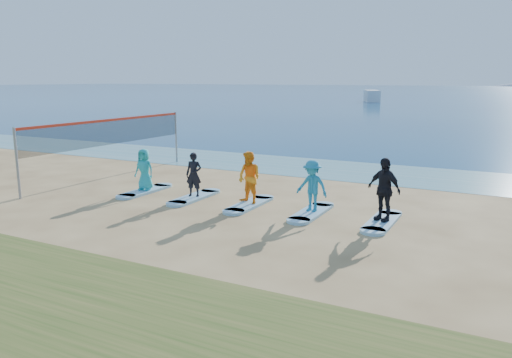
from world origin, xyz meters
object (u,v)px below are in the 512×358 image
at_px(boat_offshore_a, 371,102).
at_px(student_1, 194,175).
at_px(surfboard_4, 382,222).
at_px(surfboard_0, 145,191).
at_px(volleyball_net, 110,132).
at_px(surfboard_3, 311,212).
at_px(surfboard_1, 194,197).
at_px(student_3, 312,186).
at_px(surfboard_2, 249,204).
at_px(student_0, 144,169).
at_px(student_2, 249,178).
at_px(student_4, 384,189).

distance_m(boat_offshore_a, student_1, 78.39).
bearing_deg(student_1, surfboard_4, -13.78).
bearing_deg(student_1, surfboard_0, 166.22).
bearing_deg(boat_offshore_a, surfboard_4, -96.21).
bearing_deg(volleyball_net, surfboard_3, -9.66).
xyz_separation_m(surfboard_0, surfboard_1, (2.19, 0.00, 0.00)).
bearing_deg(student_3, surfboard_2, -172.46).
relative_size(volleyball_net, surfboard_1, 4.13).
height_order(boat_offshore_a, surfboard_1, boat_offshore_a).
xyz_separation_m(boat_offshore_a, surfboard_1, (13.96, -77.13, 0.04)).
distance_m(student_0, surfboard_1, 2.33).
height_order(surfboard_1, surfboard_3, same).
xyz_separation_m(student_0, student_2, (4.38, 0.00, 0.09)).
height_order(surfboard_3, student_4, student_4).
height_order(boat_offshore_a, student_3, student_3).
bearing_deg(surfboard_1, volleyball_net, 162.77).
bearing_deg(student_2, surfboard_4, 15.78).
distance_m(student_0, student_3, 6.56).
distance_m(surfboard_0, surfboard_3, 6.56).
bearing_deg(surfboard_0, student_2, 0.00).
relative_size(student_0, student_1, 1.00).
bearing_deg(student_3, student_0, -172.46).
distance_m(surfboard_3, student_4, 2.39).
xyz_separation_m(surfboard_3, student_4, (2.19, 0.00, 0.96)).
distance_m(student_2, student_4, 4.38).
xyz_separation_m(student_1, student_3, (4.38, 0.00, 0.03)).
relative_size(volleyball_net, student_4, 4.95).
distance_m(volleyball_net, student_1, 5.67).
bearing_deg(student_3, student_1, -172.46).
relative_size(boat_offshore_a, surfboard_3, 3.24).
bearing_deg(surfboard_1, surfboard_4, 0.00).
height_order(volleyball_net, surfboard_0, volleyball_net).
bearing_deg(student_0, surfboard_4, -5.72).
bearing_deg(surfboard_0, boat_offshore_a, 98.67).
xyz_separation_m(surfboard_1, student_2, (2.19, 0.00, 0.90)).
distance_m(boat_offshore_a, surfboard_3, 79.28).
relative_size(surfboard_0, student_3, 1.38).
bearing_deg(student_3, surfboard_4, 7.54).
xyz_separation_m(surfboard_1, surfboard_3, (4.38, 0.00, 0.00)).
bearing_deg(student_2, surfboard_2, 0.00).
bearing_deg(surfboard_4, student_1, 180.00).
height_order(student_1, student_3, student_3).
distance_m(student_2, surfboard_4, 4.47).
distance_m(student_0, student_2, 4.38).
relative_size(volleyball_net, surfboard_0, 4.13).
distance_m(boat_offshore_a, student_2, 78.81).
height_order(student_3, student_4, student_4).
bearing_deg(student_4, surfboard_3, -156.90).
bearing_deg(boat_offshore_a, surfboard_3, -97.74).
bearing_deg(student_0, volleyball_net, 146.51).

